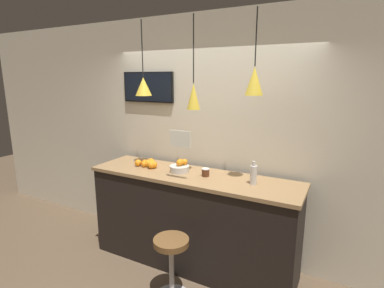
% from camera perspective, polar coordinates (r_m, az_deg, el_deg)
% --- Properties ---
extents(back_wall, '(8.00, 0.06, 2.90)m').
position_cam_1_polar(back_wall, '(3.65, 3.18, 1.19)').
color(back_wall, beige).
rests_on(back_wall, ground_plane).
extents(service_counter, '(2.42, 0.65, 1.11)m').
position_cam_1_polar(service_counter, '(3.58, 0.00, -14.25)').
color(service_counter, black).
rests_on(service_counter, ground_plane).
extents(bar_stool, '(0.37, 0.37, 0.65)m').
position_cam_1_polar(bar_stool, '(3.13, -3.94, -20.86)').
color(bar_stool, '#B7B7BC').
rests_on(bar_stool, ground_plane).
extents(fruit_bowl, '(0.22, 0.22, 0.15)m').
position_cam_1_polar(fruit_bowl, '(3.44, -2.32, -4.44)').
color(fruit_bowl, beige).
rests_on(fruit_bowl, service_counter).
extents(orange_pile, '(0.30, 0.22, 0.09)m').
position_cam_1_polar(orange_pile, '(3.68, -8.37, -3.66)').
color(orange_pile, orange).
rests_on(orange_pile, service_counter).
extents(juice_bottle, '(0.07, 0.07, 0.24)m').
position_cam_1_polar(juice_bottle, '(3.10, 11.64, -5.71)').
color(juice_bottle, silver).
rests_on(juice_bottle, service_counter).
extents(spread_jar, '(0.08, 0.08, 0.09)m').
position_cam_1_polar(spread_jar, '(3.30, 2.59, -5.41)').
color(spread_jar, '#562D19').
rests_on(spread_jar, service_counter).
extents(pendant_lamp_left, '(0.19, 0.19, 0.84)m').
position_cam_1_polar(pendant_lamp_left, '(3.58, -9.24, 10.84)').
color(pendant_lamp_left, black).
extents(pendant_lamp_middle, '(0.14, 0.14, 0.97)m').
position_cam_1_polar(pendant_lamp_middle, '(3.23, 0.28, 9.17)').
color(pendant_lamp_middle, black).
extents(pendant_lamp_right, '(0.17, 0.17, 0.80)m').
position_cam_1_polar(pendant_lamp_right, '(2.98, 11.78, 11.72)').
color(pendant_lamp_right, black).
extents(mounted_tv, '(0.75, 0.04, 0.39)m').
position_cam_1_polar(mounted_tv, '(3.97, -8.39, 10.67)').
color(mounted_tv, black).
extents(hanging_menu_board, '(0.24, 0.01, 0.17)m').
position_cam_1_polar(hanging_menu_board, '(3.05, -2.26, 0.97)').
color(hanging_menu_board, white).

